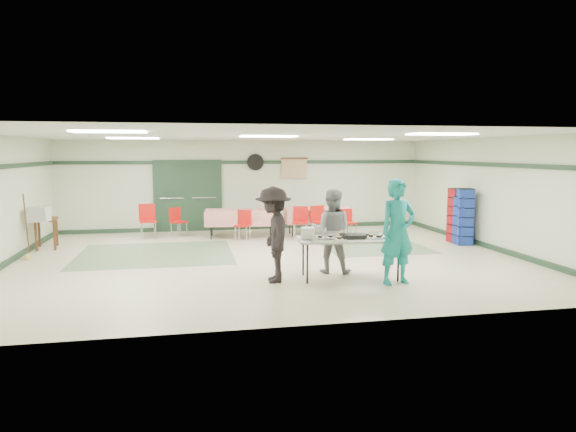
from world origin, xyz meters
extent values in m
plane|color=beige|center=(0.00, 0.00, 0.00)|extent=(11.00, 11.00, 0.00)
plane|color=silver|center=(0.00, 0.00, 2.70)|extent=(11.00, 11.00, 0.00)
plane|color=beige|center=(0.00, 4.50, 1.35)|extent=(11.00, 0.00, 11.00)
plane|color=beige|center=(0.00, -4.50, 1.35)|extent=(11.00, 0.00, 11.00)
plane|color=beige|center=(5.50, 0.00, 1.35)|extent=(0.00, 9.00, 9.00)
cube|color=#1E3826|center=(0.00, 4.47, 2.05)|extent=(11.00, 0.06, 0.10)
cube|color=#1E3826|center=(0.00, 4.47, 0.06)|extent=(11.00, 0.06, 0.12)
cube|color=#1E3826|center=(-5.47, 0.00, 0.06)|extent=(0.06, 9.00, 0.12)
cube|color=#1E3826|center=(5.47, 0.00, 2.05)|extent=(0.06, 9.00, 0.10)
cube|color=#1E3826|center=(5.47, 0.00, 0.06)|extent=(0.06, 9.00, 0.12)
cube|color=gray|center=(-2.50, 1.00, 0.00)|extent=(3.50, 3.00, 0.01)
cube|color=gray|center=(2.80, 1.50, 0.00)|extent=(2.50, 3.50, 0.01)
cube|color=#999C99|center=(-2.20, 4.44, 1.05)|extent=(0.90, 0.06, 2.10)
cube|color=#999C99|center=(-1.25, 4.44, 1.05)|extent=(0.90, 0.06, 2.10)
cube|color=#1E3826|center=(-1.73, 4.42, 1.05)|extent=(2.00, 0.03, 2.15)
cylinder|color=black|center=(0.30, 4.44, 2.05)|extent=(0.50, 0.10, 0.50)
cube|color=tan|center=(1.50, 4.44, 1.85)|extent=(0.80, 0.02, 0.60)
cube|color=#B6B6B0|center=(1.19, -2.08, 0.74)|extent=(2.00, 0.97, 0.04)
cylinder|color=black|center=(0.33, -2.31, 0.36)|extent=(0.04, 0.04, 0.72)
cylinder|color=black|center=(1.99, -2.48, 0.36)|extent=(0.04, 0.04, 0.72)
cylinder|color=black|center=(0.40, -1.69, 0.36)|extent=(0.04, 0.04, 0.72)
cylinder|color=black|center=(2.06, -1.86, 0.36)|extent=(0.04, 0.04, 0.72)
cube|color=silver|center=(1.75, -2.12, 0.77)|extent=(0.68, 0.54, 0.02)
cube|color=silver|center=(1.10, -1.91, 0.77)|extent=(0.62, 0.49, 0.02)
cube|color=silver|center=(0.72, -2.23, 0.77)|extent=(0.65, 0.52, 0.02)
cube|color=black|center=(1.24, -2.13, 0.80)|extent=(0.49, 0.33, 0.08)
cube|color=white|center=(0.41, -2.00, 0.86)|extent=(0.25, 0.23, 0.21)
imported|color=teal|center=(1.91, -2.61, 0.94)|extent=(0.75, 0.56, 1.88)
imported|color=gray|center=(0.99, -1.54, 0.82)|extent=(0.97, 0.87, 1.64)
imported|color=black|center=(-0.23, -2.04, 0.87)|extent=(0.73, 1.17, 1.73)
cube|color=red|center=(1.91, 3.02, 0.74)|extent=(1.91, 0.91, 0.05)
cube|color=red|center=(1.91, 3.02, 0.55)|extent=(1.91, 0.93, 0.40)
cylinder|color=black|center=(1.11, 2.76, 0.36)|extent=(0.04, 0.04, 0.72)
cylinder|color=black|center=(2.67, 2.67, 0.36)|extent=(0.04, 0.04, 0.72)
cylinder|color=black|center=(1.15, 3.38, 0.36)|extent=(0.04, 0.04, 0.72)
cylinder|color=black|center=(2.70, 3.29, 0.36)|extent=(0.04, 0.04, 0.72)
cube|color=red|center=(-0.29, 3.02, 0.74)|extent=(2.05, 1.04, 0.05)
cube|color=red|center=(-0.29, 3.02, 0.55)|extent=(2.05, 1.06, 0.40)
cylinder|color=black|center=(-1.14, 2.77, 0.36)|extent=(0.04, 0.04, 0.72)
cylinder|color=black|center=(0.50, 2.62, 0.36)|extent=(0.04, 0.04, 0.72)
cylinder|color=black|center=(-1.08, 3.43, 0.36)|extent=(0.04, 0.04, 0.72)
cylinder|color=black|center=(0.56, 3.28, 0.36)|extent=(0.04, 0.04, 0.72)
cube|color=red|center=(1.79, 2.37, 0.46)|extent=(0.49, 0.49, 0.04)
cube|color=red|center=(1.75, 2.56, 0.68)|extent=(0.41, 0.13, 0.41)
cylinder|color=silver|center=(1.67, 2.18, 0.22)|extent=(0.02, 0.02, 0.43)
cylinder|color=silver|center=(1.99, 2.25, 0.22)|extent=(0.02, 0.02, 0.43)
cylinder|color=silver|center=(1.60, 2.50, 0.22)|extent=(0.02, 0.02, 0.43)
cylinder|color=silver|center=(1.92, 2.57, 0.22)|extent=(0.02, 0.02, 0.43)
cube|color=red|center=(1.24, 2.37, 0.45)|extent=(0.51, 0.51, 0.04)
cube|color=red|center=(1.29, 2.55, 0.68)|extent=(0.40, 0.15, 0.41)
cylinder|color=silver|center=(1.04, 2.26, 0.21)|extent=(0.02, 0.02, 0.43)
cylinder|color=silver|center=(1.35, 2.17, 0.21)|extent=(0.02, 0.02, 0.43)
cylinder|color=silver|center=(1.13, 2.58, 0.21)|extent=(0.02, 0.02, 0.43)
cylinder|color=silver|center=(1.44, 2.49, 0.21)|extent=(0.02, 0.02, 0.43)
cube|color=red|center=(2.62, 2.37, 0.40)|extent=(0.44, 0.44, 0.04)
cube|color=red|center=(2.58, 2.53, 0.60)|extent=(0.37, 0.12, 0.37)
cylinder|color=silver|center=(2.51, 2.20, 0.19)|extent=(0.02, 0.02, 0.38)
cylinder|color=silver|center=(2.79, 2.26, 0.19)|extent=(0.02, 0.02, 0.38)
cylinder|color=silver|center=(2.45, 2.48, 0.19)|extent=(0.02, 0.02, 0.38)
cylinder|color=silver|center=(2.73, 2.55, 0.19)|extent=(0.02, 0.02, 0.38)
cube|color=red|center=(-0.33, 2.37, 0.42)|extent=(0.50, 0.50, 0.04)
cube|color=red|center=(-0.26, 2.53, 0.62)|extent=(0.36, 0.19, 0.38)
cylinder|color=silver|center=(-0.53, 2.30, 0.20)|extent=(0.02, 0.02, 0.40)
cylinder|color=silver|center=(-0.25, 2.17, 0.20)|extent=(0.02, 0.02, 0.40)
cylinder|color=silver|center=(-0.40, 2.57, 0.20)|extent=(0.02, 0.02, 0.40)
cylinder|color=silver|center=(-0.13, 2.45, 0.20)|extent=(0.02, 0.02, 0.40)
cube|color=red|center=(-2.00, 3.42, 0.42)|extent=(0.53, 0.53, 0.04)
cube|color=red|center=(-2.11, 3.56, 0.62)|extent=(0.32, 0.27, 0.38)
cylinder|color=silver|center=(-2.03, 3.21, 0.20)|extent=(0.02, 0.02, 0.40)
cylinder|color=silver|center=(-1.79, 3.40, 0.20)|extent=(0.02, 0.02, 0.40)
cylinder|color=silver|center=(-2.21, 3.45, 0.20)|extent=(0.02, 0.02, 0.40)
cylinder|color=silver|center=(-1.98, 3.64, 0.20)|extent=(0.02, 0.02, 0.40)
cube|color=red|center=(-2.81, 3.22, 0.48)|extent=(0.51, 0.51, 0.04)
cube|color=red|center=(-2.85, 3.42, 0.72)|extent=(0.44, 0.11, 0.44)
cylinder|color=silver|center=(-2.96, 3.02, 0.23)|extent=(0.02, 0.02, 0.46)
cylinder|color=silver|center=(-2.61, 3.08, 0.23)|extent=(0.02, 0.02, 0.46)
cylinder|color=silver|center=(-3.02, 3.37, 0.23)|extent=(0.02, 0.02, 0.46)
cylinder|color=silver|center=(-2.67, 3.43, 0.23)|extent=(0.02, 0.02, 0.46)
cube|color=#1A3E9E|center=(5.15, 0.74, 0.72)|extent=(0.44, 0.44, 1.44)
cube|color=maroon|center=(5.15, 1.12, 0.71)|extent=(0.39, 0.39, 1.42)
cube|color=#1A3E9E|center=(5.15, 0.78, 0.62)|extent=(0.41, 0.41, 1.23)
cube|color=brown|center=(-5.15, 2.24, 0.72)|extent=(0.61, 0.84, 0.05)
cube|color=brown|center=(-5.30, 1.90, 0.35)|extent=(0.05, 0.05, 0.70)
cube|color=brown|center=(-4.91, 1.95, 0.35)|extent=(0.05, 0.05, 0.70)
cube|color=brown|center=(-5.39, 2.52, 0.35)|extent=(0.05, 0.05, 0.70)
cube|color=brown|center=(-5.00, 2.58, 0.35)|extent=(0.05, 0.05, 0.70)
cube|color=#B0AFAB|center=(-5.15, 1.65, 0.92)|extent=(0.46, 0.41, 0.35)
cylinder|color=brown|center=(-5.23, 0.97, 0.74)|extent=(0.05, 0.23, 1.42)
camera|label=1|loc=(-1.74, -11.06, 2.34)|focal=32.00mm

